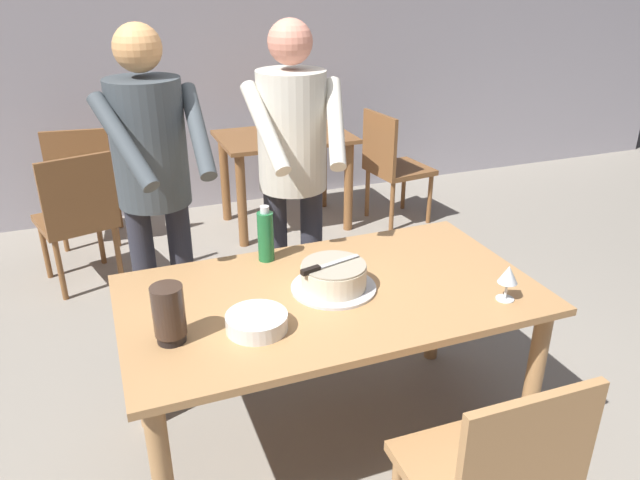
% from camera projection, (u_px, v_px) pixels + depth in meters
% --- Properties ---
extents(ground_plane, '(14.00, 14.00, 0.00)m').
position_uv_depth(ground_plane, '(329.00, 438.00, 2.69)').
color(ground_plane, gray).
extents(back_wall, '(10.00, 0.12, 2.70)m').
position_uv_depth(back_wall, '(185.00, 45.00, 4.76)').
color(back_wall, '#ADA8B2').
rests_on(back_wall, ground_plane).
extents(main_dining_table, '(1.63, 0.91, 0.75)m').
position_uv_depth(main_dining_table, '(331.00, 314.00, 2.43)').
color(main_dining_table, tan).
rests_on(main_dining_table, ground_plane).
extents(cake_on_platter, '(0.34, 0.34, 0.11)m').
position_uv_depth(cake_on_platter, '(334.00, 277.00, 2.38)').
color(cake_on_platter, silver).
rests_on(cake_on_platter, main_dining_table).
extents(cake_knife, '(0.27, 0.09, 0.02)m').
position_uv_depth(cake_knife, '(319.00, 268.00, 2.31)').
color(cake_knife, silver).
rests_on(cake_knife, cake_on_platter).
extents(plate_stack, '(0.22, 0.22, 0.06)m').
position_uv_depth(plate_stack, '(257.00, 322.00, 2.12)').
color(plate_stack, white).
rests_on(plate_stack, main_dining_table).
extents(wine_glass_near, '(0.08, 0.08, 0.14)m').
position_uv_depth(wine_glass_near, '(508.00, 276.00, 2.28)').
color(wine_glass_near, silver).
rests_on(wine_glass_near, main_dining_table).
extents(water_bottle, '(0.07, 0.07, 0.25)m').
position_uv_depth(water_bottle, '(266.00, 236.00, 2.59)').
color(water_bottle, '#1E6B38').
rests_on(water_bottle, main_dining_table).
extents(hurricane_lamp, '(0.11, 0.11, 0.21)m').
position_uv_depth(hurricane_lamp, '(169.00, 314.00, 2.02)').
color(hurricane_lamp, black).
rests_on(hurricane_lamp, main_dining_table).
extents(person_cutting_cake, '(0.46, 0.57, 1.72)m').
position_uv_depth(person_cutting_cake, '(293.00, 163.00, 2.84)').
color(person_cutting_cake, '#2D2D38').
rests_on(person_cutting_cake, ground_plane).
extents(person_standing_beside, '(0.46, 0.57, 1.72)m').
position_uv_depth(person_standing_beside, '(154.00, 177.00, 2.65)').
color(person_standing_beside, '#2D2D38').
rests_on(person_standing_beside, ground_plane).
extents(chair_near_side, '(0.45, 0.45, 0.90)m').
position_uv_depth(chair_near_side, '(492.00, 478.00, 1.85)').
color(chair_near_side, tan).
rests_on(chair_near_side, ground_plane).
extents(background_table, '(1.00, 0.70, 0.74)m').
position_uv_depth(background_table, '(285.00, 155.00, 4.68)').
color(background_table, brown).
rests_on(background_table, ground_plane).
extents(background_chair_0, '(0.49, 0.49, 0.90)m').
position_uv_depth(background_chair_0, '(84.00, 181.00, 4.38)').
color(background_chair_0, brown).
rests_on(background_chair_0, ground_plane).
extents(background_chair_1, '(0.49, 0.49, 0.90)m').
position_uv_depth(background_chair_1, '(392.00, 163.00, 4.78)').
color(background_chair_1, brown).
rests_on(background_chair_1, ground_plane).
extents(background_chair_2, '(0.54, 0.54, 0.90)m').
position_uv_depth(background_chair_2, '(78.00, 215.00, 3.79)').
color(background_chair_2, brown).
rests_on(background_chair_2, ground_plane).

